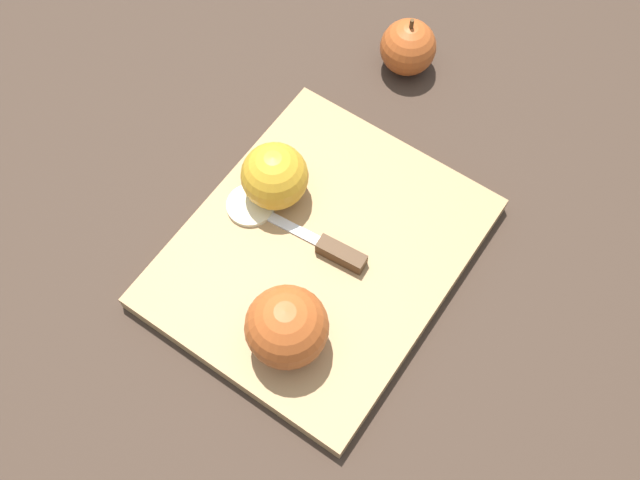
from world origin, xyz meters
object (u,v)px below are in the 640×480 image
(apple_half_left, at_px, (287,327))
(knife, at_px, (331,246))
(apple_half_right, at_px, (275,176))
(apple_whole, at_px, (408,47))

(apple_half_left, distance_m, knife, 0.12)
(apple_half_left, xyz_separation_m, knife, (0.11, 0.01, -0.03))
(apple_half_left, relative_size, apple_half_right, 1.12)
(apple_half_left, relative_size, knife, 0.52)
(apple_half_left, bearing_deg, apple_whole, -33.62)
(apple_half_left, height_order, apple_whole, apple_half_left)
(apple_half_right, xyz_separation_m, apple_whole, (0.25, -0.05, -0.02))
(knife, bearing_deg, apple_half_right, -18.62)
(apple_half_right, height_order, apple_whole, apple_half_right)
(apple_half_left, bearing_deg, apple_half_right, -7.66)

